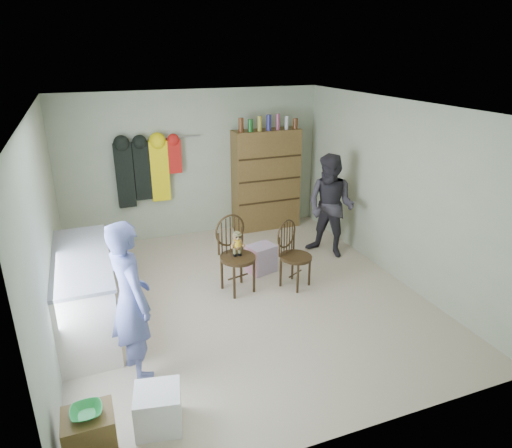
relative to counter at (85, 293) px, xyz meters
name	(u,v)px	position (x,y,z in m)	size (l,w,h in m)	color
ground_plane	(244,298)	(1.95, 0.00, -0.47)	(5.00, 5.00, 0.00)	beige
room_walls	(229,173)	(1.95, 0.53, 1.11)	(5.00, 5.00, 5.00)	#AAB396
counter	(85,293)	(0.00, 0.00, 0.00)	(0.64, 1.86, 0.94)	silver
stool	(92,442)	(-0.04, -2.08, -0.20)	(0.38, 0.33, 0.54)	brown
bowl	(86,412)	(-0.04, -2.08, 0.10)	(0.24, 0.24, 0.06)	green
plastic_tub	(158,409)	(0.51, -1.82, -0.28)	(0.39, 0.37, 0.37)	white
chair_front	(235,250)	(1.93, 0.27, 0.11)	(0.56, 0.56, 1.06)	#312211
chair_far	(293,252)	(2.70, 0.10, 0.04)	(0.57, 0.57, 0.95)	#312211
striped_bag	(261,258)	(2.45, 0.64, -0.27)	(0.39, 0.30, 0.41)	pink
person_left	(131,301)	(0.43, -0.99, 0.36)	(0.60, 0.40, 1.66)	#5761A0
person_right	(331,206)	(3.69, 0.82, 0.34)	(0.79, 0.62, 1.63)	#2D2B33
dresser	(266,179)	(3.20, 2.30, 0.44)	(1.20, 0.39, 2.07)	brown
coat_rack	(147,170)	(1.12, 2.38, 0.78)	(1.42, 0.12, 1.09)	#99999E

